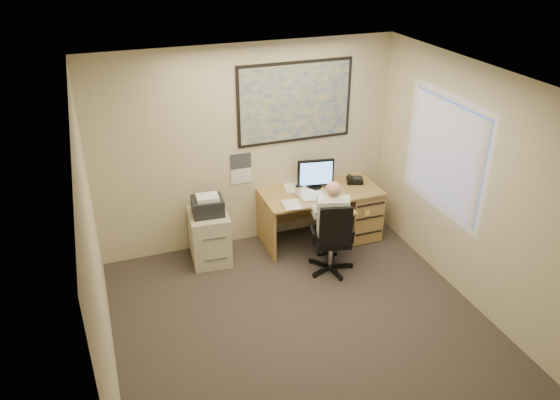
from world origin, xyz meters
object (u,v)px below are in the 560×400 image
object	(u,v)px
office_chair	(333,251)
desk	(342,207)
person	(331,227)
filing_cabinet	(209,232)

from	to	relation	value
office_chair	desk	bearing A→B (deg)	71.96
desk	person	world-z (taller)	person
filing_cabinet	office_chair	bearing A→B (deg)	-25.39
desk	filing_cabinet	xyz separation A→B (m)	(-1.88, 0.00, -0.04)
desk	filing_cabinet	world-z (taller)	desk
office_chair	person	xyz separation A→B (m)	(-0.01, 0.08, 0.32)
office_chair	person	bearing A→B (deg)	112.04
desk	office_chair	distance (m)	0.94
office_chair	filing_cabinet	bearing A→B (deg)	163.96
desk	filing_cabinet	bearing A→B (deg)	179.92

